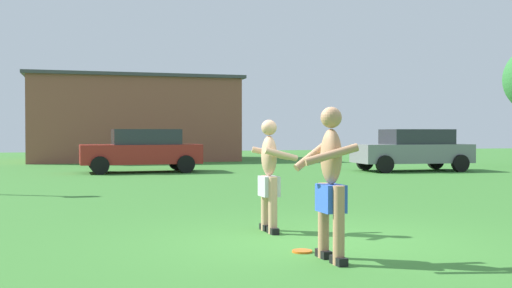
% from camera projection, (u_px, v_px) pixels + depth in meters
% --- Properties ---
extents(ground_plane, '(80.00, 80.00, 0.00)m').
position_uv_depth(ground_plane, '(321.00, 242.00, 8.10)').
color(ground_plane, '#38752D').
extents(player_near, '(0.61, 0.67, 1.75)m').
position_uv_depth(player_near, '(330.00, 179.00, 6.91)').
color(player_near, black).
rests_on(player_near, ground_plane).
extents(player_in_gray, '(0.59, 0.66, 1.65)m').
position_uv_depth(player_in_gray, '(270.00, 173.00, 8.93)').
color(player_in_gray, black).
rests_on(player_in_gray, ground_plane).
extents(frisbee, '(0.25, 0.25, 0.03)m').
position_uv_depth(frisbee, '(302.00, 251.00, 7.43)').
color(frisbee, orange).
rests_on(frisbee, ground_plane).
extents(car_red_near_post, '(4.35, 2.13, 1.58)m').
position_uv_depth(car_red_near_post, '(142.00, 150.00, 22.40)').
color(car_red_near_post, maroon).
rests_on(car_red_near_post, ground_plane).
extents(car_gray_mid_lot, '(4.39, 2.21, 1.58)m').
position_uv_depth(car_gray_mid_lot, '(413.00, 149.00, 23.09)').
color(car_gray_mid_lot, slate).
rests_on(car_gray_mid_lot, ground_plane).
extents(outbuilding_behind_lot, '(10.63, 6.94, 4.33)m').
position_uv_depth(outbuilding_behind_lot, '(133.00, 119.00, 32.43)').
color(outbuilding_behind_lot, brown).
rests_on(outbuilding_behind_lot, ground_plane).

